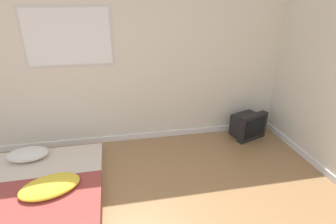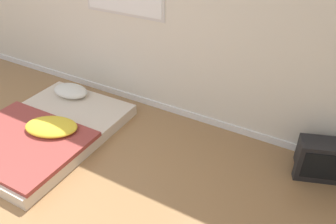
% 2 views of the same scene
% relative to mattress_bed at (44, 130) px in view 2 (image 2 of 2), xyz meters
% --- Properties ---
extents(wall_back, '(8.34, 0.08, 2.60)m').
position_rel_mattress_bed_xyz_m(wall_back, '(0.54, 1.29, 1.19)').
color(wall_back, silver).
rests_on(wall_back, ground_plane).
extents(mattress_bed, '(1.43, 1.90, 0.29)m').
position_rel_mattress_bed_xyz_m(mattress_bed, '(0.00, 0.00, 0.00)').
color(mattress_bed, beige).
rests_on(mattress_bed, ground_plane).
extents(crt_tv, '(0.56, 0.48, 0.43)m').
position_rel_mattress_bed_xyz_m(crt_tv, '(2.98, 0.98, 0.10)').
color(crt_tv, black).
rests_on(crt_tv, ground_plane).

